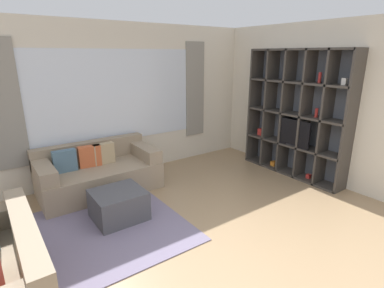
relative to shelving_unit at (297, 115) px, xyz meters
name	(u,v)px	position (x,y,z in m)	size (l,w,h in m)	color
ground_plane	(254,275)	(-2.62, -1.51, -1.12)	(16.00, 16.00, 0.00)	#9E7F5B
wall_back	(116,101)	(-2.62, 1.88, 0.24)	(6.74, 0.11, 2.70)	beige
wall_right	(296,100)	(0.18, 0.17, 0.23)	(0.07, 4.57, 2.70)	beige
area_rug	(84,236)	(-3.83, 0.18, -1.11)	(2.48, 1.95, 0.01)	slate
shelving_unit	(297,115)	(0.00, 0.00, 0.00)	(0.36, 1.99, 2.26)	#515660
couch_main	(98,173)	(-3.22, 1.37, -0.81)	(1.85, 0.95, 0.77)	gray
ottoman	(119,205)	(-3.30, 0.33, -0.91)	(0.66, 0.61, 0.41)	#47474C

